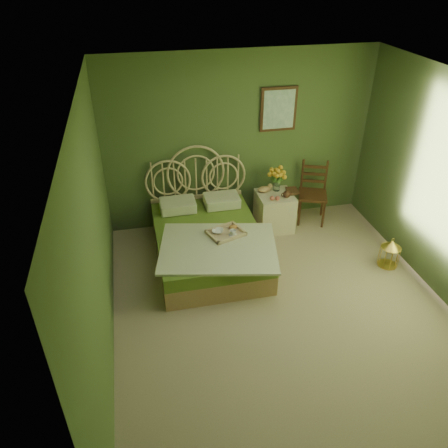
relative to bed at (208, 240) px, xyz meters
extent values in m
plane|color=tan|center=(0.68, -1.28, -0.29)|extent=(4.50, 4.50, 0.00)
plane|color=silver|center=(0.68, -1.28, 2.31)|extent=(4.50, 4.50, 0.00)
plane|color=#475B2F|center=(0.68, 0.97, 1.01)|extent=(4.00, 0.00, 4.00)
plane|color=#475B2F|center=(-1.32, -1.28, 1.01)|extent=(0.00, 4.50, 4.50)
cube|color=#321E0D|center=(1.24, 0.95, 1.46)|extent=(0.54, 0.03, 0.64)
cube|color=silver|center=(1.24, 0.93, 1.46)|extent=(0.46, 0.01, 0.56)
cube|color=tan|center=(0.00, -0.06, -0.15)|extent=(1.40, 1.87, 0.28)
cube|color=olive|center=(0.00, -0.06, 0.08)|extent=(1.40, 1.87, 0.19)
cube|color=beige|center=(0.05, -0.48, 0.19)|extent=(1.67, 1.40, 0.03)
cube|color=beige|center=(-0.33, 0.59, 0.26)|extent=(0.51, 0.37, 0.15)
cube|color=beige|center=(0.32, 0.59, 0.26)|extent=(0.51, 0.37, 0.15)
cube|color=beige|center=(0.20, -0.22, 0.20)|extent=(0.54, 0.48, 0.04)
ellipsoid|color=#B77A38|center=(0.32, -0.13, 0.25)|extent=(0.12, 0.07, 0.05)
cube|color=beige|center=(1.14, 0.55, 0.00)|extent=(0.53, 0.53, 0.58)
cylinder|color=silver|center=(1.19, 0.67, 0.38)|extent=(0.10, 0.10, 0.18)
ellipsoid|color=tan|center=(0.99, 0.65, 0.34)|extent=(0.21, 0.11, 0.10)
sphere|color=#CA624E|center=(1.03, 0.39, 0.33)|extent=(0.07, 0.07, 0.07)
sphere|color=#CA624E|center=(1.11, 0.37, 0.33)|extent=(0.07, 0.07, 0.07)
cube|color=#321E0D|center=(1.78, 0.62, 0.17)|extent=(0.55, 0.55, 0.04)
cylinder|color=#321E0D|center=(1.60, 0.44, -0.06)|extent=(0.04, 0.04, 0.46)
cylinder|color=#321E0D|center=(1.96, 0.44, -0.06)|extent=(0.04, 0.04, 0.46)
cylinder|color=#321E0D|center=(1.60, 0.81, -0.06)|extent=(0.04, 0.04, 0.46)
cylinder|color=#321E0D|center=(1.96, 0.81, -0.06)|extent=(0.04, 0.04, 0.46)
cube|color=#321E0D|center=(1.78, 0.81, 0.42)|extent=(0.36, 0.17, 0.51)
cylinder|color=gold|center=(2.38, -0.72, -0.28)|extent=(0.26, 0.26, 0.01)
cylinder|color=gold|center=(2.38, -0.72, -0.14)|extent=(0.26, 0.26, 0.29)
cone|color=gold|center=(2.38, -0.72, 0.06)|extent=(0.26, 0.26, 0.10)
imported|color=#381E0F|center=(1.32, 0.57, 0.30)|extent=(0.19, 0.23, 0.02)
imported|color=#472819|center=(1.32, 0.57, 0.32)|extent=(0.20, 0.26, 0.02)
imported|color=white|center=(0.10, -0.17, 0.24)|extent=(0.19, 0.19, 0.04)
imported|color=white|center=(0.28, -0.28, 0.26)|extent=(0.09, 0.09, 0.08)
camera|label=1|loc=(-0.85, -4.92, 3.41)|focal=35.00mm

